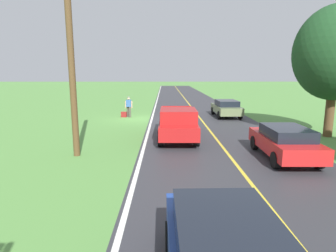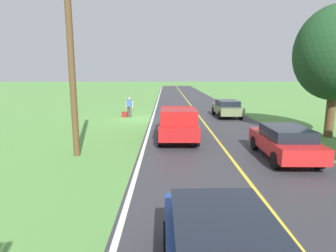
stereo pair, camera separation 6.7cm
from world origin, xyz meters
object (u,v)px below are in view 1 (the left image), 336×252
Objects in this scene: pickup_truck_passing at (178,123)px; utility_pole_roadside at (72,67)px; sedan_near_oncoming at (226,108)px; suitcase_carried at (124,114)px; sedan_mid_oncoming at (285,141)px; tree_far_side_near at (336,53)px; hitchhiker_walking at (129,106)px.

utility_pole_roadside is at bearing 33.05° from pickup_truck_passing.
suitcase_carried is at bearing 1.46° from sedan_near_oncoming.
sedan_near_oncoming is at bearing -90.14° from sedan_mid_oncoming.
suitcase_carried is at bearing -92.69° from utility_pole_roadside.
pickup_truck_passing is at bearing 4.54° from tree_far_side_near.
suitcase_carried is at bearing -53.68° from sedan_mid_oncoming.
hitchhiker_walking is at bearing 1.16° from sedan_near_oncoming.
suitcase_carried is at bearing -29.99° from tree_far_side_near.
sedan_mid_oncoming is 0.57× the size of utility_pole_roadside.
hitchhiker_walking reaches higher than sedan_mid_oncoming.
utility_pole_roadside is at bearing 85.18° from hitchhiker_walking.
sedan_near_oncoming is at bearing -118.16° from pickup_truck_passing.
sedan_near_oncoming is at bearing -128.72° from utility_pole_roadside.
sedan_mid_oncoming is (4.35, 4.25, -3.99)m from tree_far_side_near.
hitchhiker_walking reaches higher than suitcase_carried.
pickup_truck_passing is 9.54m from sedan_near_oncoming.
pickup_truck_passing is 1.23× the size of sedan_near_oncoming.
hitchhiker_walking is 0.32× the size of pickup_truck_passing.
pickup_truck_passing reaches higher than suitcase_carried.
tree_far_side_near is (-12.56, 7.54, 3.76)m from hitchhiker_walking.
pickup_truck_passing is (-4.16, 8.19, 0.74)m from suitcase_carried.
hitchhiker_walking is 0.86m from suitcase_carried.
hitchhiker_walking is at bearing -94.82° from utility_pole_roadside.
tree_far_side_near is at bearing 63.69° from suitcase_carried.
utility_pole_roadside is (13.51, 3.75, -0.84)m from tree_far_side_near.
hitchhiker_walking is 3.78× the size of suitcase_carried.
suitcase_carried is 0.10× the size of sedan_near_oncoming.
pickup_truck_passing is 6.32m from utility_pole_roadside.
sedan_near_oncoming is at bearing -178.84° from hitchhiker_walking.
suitcase_carried is 0.06× the size of utility_pole_roadside.
pickup_truck_passing is 0.73× the size of tree_far_side_near.
suitcase_carried is 9.22m from pickup_truck_passing.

